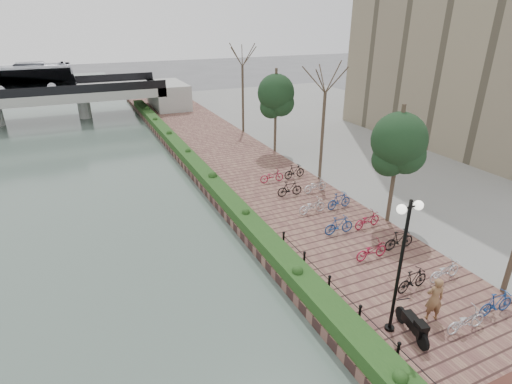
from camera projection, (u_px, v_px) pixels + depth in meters
promenade at (259, 183)px, 28.10m from camera, size 8.00×75.00×0.50m
inland_pavement at (429, 154)px, 34.15m from camera, size 24.00×75.00×0.50m
hedge at (202, 171)px, 28.69m from camera, size 1.10×56.00×0.60m
chain_fence at (377, 332)px, 13.95m from camera, size 0.10×14.10×0.70m
lamppost at (404, 241)px, 13.10m from camera, size 1.02×0.32×5.19m
motorcycle at (412, 323)px, 14.12m from camera, size 0.85×1.74×1.04m
pedestrian at (435, 299)px, 14.74m from camera, size 0.78×0.66×1.81m
bicycle_parking at (352, 222)px, 21.21m from camera, size 2.40×17.32×1.00m
street_trees at (352, 148)px, 24.22m from camera, size 3.20×37.12×6.80m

